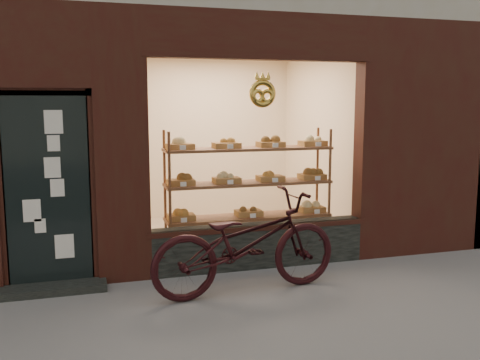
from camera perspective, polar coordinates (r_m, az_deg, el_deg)
name	(u,v)px	position (r m, az deg, el deg)	size (l,w,h in m)	color
ground	(288,343)	(4.82, 5.19, -16.97)	(90.00, 90.00, 0.00)	slate
display_shelf	(249,193)	(7.01, 0.93, -1.40)	(2.20, 0.45, 1.70)	brown
bicycle	(246,243)	(5.78, 0.66, -6.72)	(0.73, 2.10, 1.11)	black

